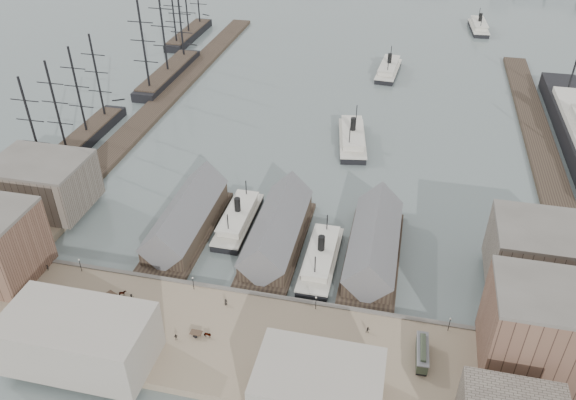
% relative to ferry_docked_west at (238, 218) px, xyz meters
% --- Properties ---
extents(ground, '(900.00, 900.00, 0.00)m').
position_rel_ferry_docked_west_xyz_m(ground, '(13.00, -23.13, -2.26)').
color(ground, '#53605E').
rests_on(ground, ground).
extents(quay, '(180.00, 30.00, 2.00)m').
position_rel_ferry_docked_west_xyz_m(quay, '(13.00, -43.13, -1.26)').
color(quay, '#826F57').
rests_on(quay, ground).
extents(seawall, '(180.00, 1.20, 2.30)m').
position_rel_ferry_docked_west_xyz_m(seawall, '(13.00, -28.33, -1.11)').
color(seawall, '#59544C').
rests_on(seawall, ground).
extents(west_wharf, '(10.00, 220.00, 1.60)m').
position_rel_ferry_docked_west_xyz_m(west_wharf, '(-55.00, 76.87, -1.46)').
color(west_wharf, '#2D231C').
rests_on(west_wharf, ground).
extents(east_wharf, '(10.00, 180.00, 1.60)m').
position_rel_ferry_docked_west_xyz_m(east_wharf, '(91.00, 66.87, -1.46)').
color(east_wharf, '#2D231C').
rests_on(east_wharf, ground).
extents(ferry_shed_west, '(14.00, 42.00, 12.60)m').
position_rel_ferry_docked_west_xyz_m(ferry_shed_west, '(-13.00, -6.25, 2.38)').
color(ferry_shed_west, '#2D231C').
rests_on(ferry_shed_west, ground).
extents(ferry_shed_center, '(14.00, 42.00, 12.60)m').
position_rel_ferry_docked_west_xyz_m(ferry_shed_center, '(13.00, -6.25, 2.38)').
color(ferry_shed_center, '#2D231C').
rests_on(ferry_shed_center, ground).
extents(ferry_shed_east, '(14.00, 42.00, 12.60)m').
position_rel_ferry_docked_west_xyz_m(ferry_shed_east, '(39.00, -6.25, 2.38)').
color(ferry_shed_east, '#2D231C').
rests_on(ferry_shed_east, ground).
extents(warehouse_west_back, '(26.00, 20.00, 14.00)m').
position_rel_ferry_docked_west_xyz_m(warehouse_west_back, '(-57.00, -5.13, 6.74)').
color(warehouse_west_back, '#60564C').
rests_on(warehouse_west_back, west_land).
extents(warehouse_east_front, '(30.00, 18.00, 19.00)m').
position_rel_ferry_docked_west_xyz_m(warehouse_east_front, '(79.00, -35.13, 9.24)').
color(warehouse_east_front, brown).
rests_on(warehouse_east_front, east_land).
extents(warehouse_east_back, '(28.00, 20.00, 15.00)m').
position_rel_ferry_docked_west_xyz_m(warehouse_east_back, '(81.00, -8.13, 7.24)').
color(warehouse_east_back, '#60564C').
rests_on(warehouse_east_back, east_land).
extents(street_bldg_center, '(24.00, 16.00, 10.00)m').
position_rel_ferry_docked_west_xyz_m(street_bldg_center, '(33.00, -55.13, 4.74)').
color(street_bldg_center, gray).
rests_on(street_bldg_center, quay).
extents(street_bldg_west, '(30.00, 16.00, 12.00)m').
position_rel_ferry_docked_west_xyz_m(street_bldg_west, '(-17.00, -55.13, 5.74)').
color(street_bldg_west, gray).
rests_on(street_bldg_west, quay).
extents(lamp_post_far_w, '(0.44, 0.44, 3.92)m').
position_rel_ferry_docked_west_xyz_m(lamp_post_far_w, '(-32.00, -30.13, 2.45)').
color(lamp_post_far_w, black).
rests_on(lamp_post_far_w, quay).
extents(lamp_post_near_w, '(0.44, 0.44, 3.92)m').
position_rel_ferry_docked_west_xyz_m(lamp_post_near_w, '(-2.00, -30.13, 2.45)').
color(lamp_post_near_w, black).
rests_on(lamp_post_near_w, quay).
extents(lamp_post_near_e, '(0.44, 0.44, 3.92)m').
position_rel_ferry_docked_west_xyz_m(lamp_post_near_e, '(28.00, -30.13, 2.45)').
color(lamp_post_near_e, black).
rests_on(lamp_post_near_e, quay).
extents(lamp_post_far_e, '(0.44, 0.44, 3.92)m').
position_rel_ferry_docked_west_xyz_m(lamp_post_far_e, '(58.00, -30.13, 2.45)').
color(lamp_post_far_e, black).
rests_on(lamp_post_far_e, quay).
extents(ferry_docked_west, '(8.10, 26.98, 9.64)m').
position_rel_ferry_docked_west_xyz_m(ferry_docked_west, '(0.00, 0.00, 0.00)').
color(ferry_docked_west, black).
rests_on(ferry_docked_west, ground).
extents(ferry_docked_east, '(8.22, 27.42, 9.79)m').
position_rel_ferry_docked_west_xyz_m(ferry_docked_east, '(26.00, -11.98, 0.04)').
color(ferry_docked_east, black).
rests_on(ferry_docked_east, ground).
extents(ferry_open_near, '(13.80, 31.23, 10.77)m').
position_rel_ferry_docked_west_xyz_m(ferry_open_near, '(25.43, 55.73, 0.27)').
color(ferry_open_near, black).
rests_on(ferry_open_near, ground).
extents(ferry_open_mid, '(10.61, 28.94, 10.14)m').
position_rel_ferry_docked_west_xyz_m(ferry_open_mid, '(32.94, 126.37, 0.12)').
color(ferry_open_mid, black).
rests_on(ferry_open_mid, ground).
extents(ferry_open_far, '(10.50, 28.53, 9.99)m').
position_rel_ferry_docked_west_xyz_m(ferry_open_far, '(76.50, 201.90, 0.08)').
color(ferry_open_far, black).
rests_on(ferry_open_far, ground).
extents(sailing_ship_near, '(8.41, 57.92, 34.57)m').
position_rel_ferry_docked_west_xyz_m(sailing_ship_near, '(-68.58, 31.06, 0.28)').
color(sailing_ship_near, black).
rests_on(sailing_ship_near, ground).
extents(sailing_ship_mid, '(9.59, 55.44, 39.45)m').
position_rel_ferry_docked_west_xyz_m(sailing_ship_mid, '(-62.91, 98.83, 0.57)').
color(sailing_ship_mid, black).
rests_on(sailing_ship_mid, ground).
extents(sailing_ship_far, '(8.69, 48.28, 35.72)m').
position_rel_ferry_docked_west_xyz_m(sailing_ship_far, '(-74.45, 154.16, 0.32)').
color(sailing_ship_far, black).
rests_on(sailing_ship_far, ground).
extents(tram, '(2.82, 9.64, 3.40)m').
position_rel_ferry_docked_west_xyz_m(tram, '(52.36, -39.66, 1.48)').
color(tram, black).
rests_on(tram, quay).
extents(horse_cart_left, '(4.81, 3.20, 1.64)m').
position_rel_ferry_docked_west_xyz_m(horse_cart_left, '(-18.35, -36.25, 0.57)').
color(horse_cart_left, black).
rests_on(horse_cart_left, quay).
extents(horse_cart_center, '(4.85, 1.53, 1.59)m').
position_rel_ferry_docked_west_xyz_m(horse_cart_center, '(5.62, -43.99, 0.55)').
color(horse_cart_center, black).
rests_on(horse_cart_center, quay).
extents(horse_cart_right, '(4.80, 2.47, 1.59)m').
position_rel_ferry_docked_west_xyz_m(horse_cart_right, '(35.07, -48.11, 0.55)').
color(horse_cart_right, black).
rests_on(horse_cart_right, quay).
extents(pedestrian_0, '(0.64, 0.73, 1.67)m').
position_rel_ferry_docked_west_xyz_m(pedestrian_0, '(-40.49, -31.63, 0.58)').
color(pedestrian_0, black).
rests_on(pedestrian_0, quay).
extents(pedestrian_1, '(0.86, 0.95, 1.59)m').
position_rel_ferry_docked_west_xyz_m(pedestrian_1, '(-26.86, -40.92, 0.54)').
color(pedestrian_1, black).
rests_on(pedestrian_1, quay).
extents(pedestrian_2, '(1.24, 1.13, 1.67)m').
position_rel_ferry_docked_west_xyz_m(pedestrian_2, '(-15.14, -36.67, 0.58)').
color(pedestrian_2, black).
rests_on(pedestrian_2, quay).
extents(pedestrian_3, '(1.01, 0.80, 1.60)m').
position_rel_ferry_docked_west_xyz_m(pedestrian_3, '(-0.13, -46.01, 0.54)').
color(pedestrian_3, black).
rests_on(pedestrian_3, quay).
extents(pedestrian_4, '(0.97, 0.98, 1.71)m').
position_rel_ferry_docked_west_xyz_m(pedestrian_4, '(7.20, -33.37, 0.60)').
color(pedestrian_4, black).
rests_on(pedestrian_4, quay).
extents(pedestrian_5, '(0.59, 0.70, 1.66)m').
position_rel_ferry_docked_west_xyz_m(pedestrian_5, '(24.44, -45.68, 0.57)').
color(pedestrian_5, black).
rests_on(pedestrian_5, quay).
extents(pedestrian_6, '(0.94, 0.81, 1.68)m').
position_rel_ferry_docked_west_xyz_m(pedestrian_6, '(40.60, -34.68, 0.58)').
color(pedestrian_6, black).
rests_on(pedestrian_6, quay).
extents(pedestrian_7, '(1.06, 1.18, 1.58)m').
position_rel_ferry_docked_west_xyz_m(pedestrian_7, '(43.15, -49.99, 0.53)').
color(pedestrian_7, black).
rests_on(pedestrian_7, quay).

